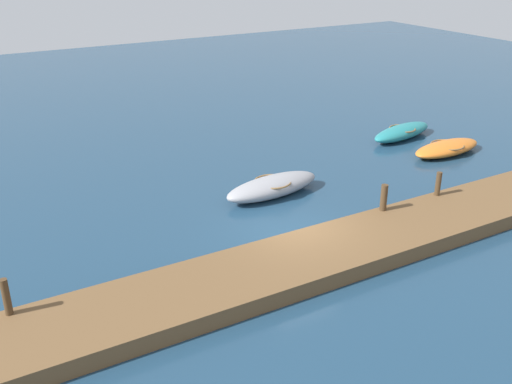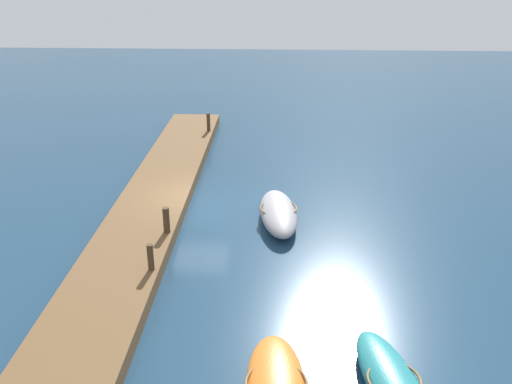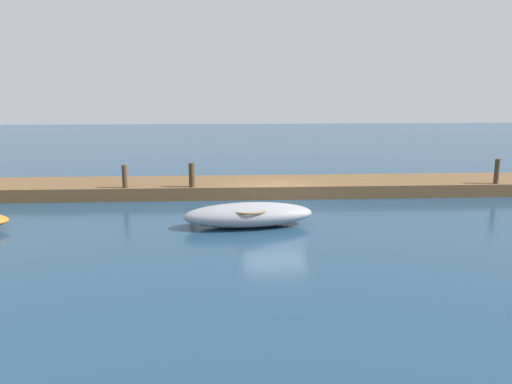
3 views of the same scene
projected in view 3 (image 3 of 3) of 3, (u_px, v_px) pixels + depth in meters
The scene contains 6 objects.
ground_plane at pixel (275, 202), 20.55m from camera, with size 84.00×84.00×0.00m, color navy.
dock_platform at pixel (271, 187), 22.33m from camera, with size 25.82×2.92×0.54m, color brown.
rowboat_grey at pixel (249, 215), 17.01m from camera, with size 4.44×1.89×0.79m.
mooring_post_west at pixel (497, 171), 21.51m from camera, with size 0.20×0.20×1.05m, color #47331E.
mooring_post_mid_west at pixel (192, 175), 20.81m from camera, with size 0.25×0.25×0.98m, color #47331E.
mooring_post_mid_east at pixel (125, 176), 20.67m from camera, with size 0.21×0.21×0.93m, color #47331E.
Camera 3 is at (1.90, 19.95, 4.63)m, focal length 36.01 mm.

